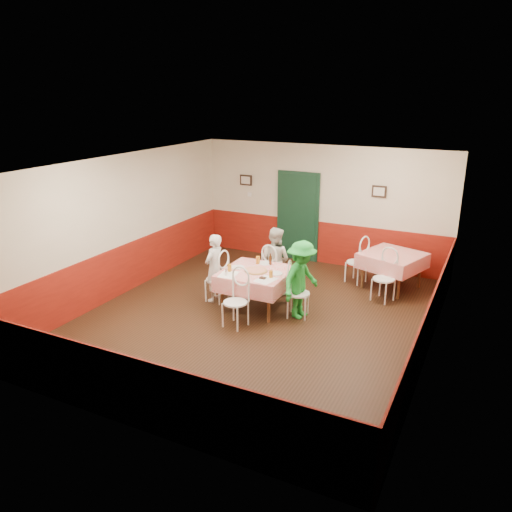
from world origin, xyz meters
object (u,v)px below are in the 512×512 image
at_px(pizza, 256,271).
at_px(beer_bottle, 270,260).
at_px(chair_right, 298,293).
at_px(second_table, 391,271).
at_px(wallet, 263,278).
at_px(chair_second_a, 356,262).
at_px(chair_second_b, 384,279).
at_px(chair_far, 274,272).
at_px(diner_right, 301,280).
at_px(glass_a, 230,268).
at_px(main_table, 256,290).
at_px(chair_left, 217,279).
at_px(diner_left, 214,268).
at_px(glass_c, 258,260).
at_px(chair_near, 235,303).
at_px(glass_b, 271,274).
at_px(diner_far, 275,260).

xyz_separation_m(pizza, beer_bottle, (0.08, 0.46, 0.09)).
bearing_deg(beer_bottle, chair_right, -28.69).
distance_m(second_table, wallet, 3.10).
distance_m(chair_right, wallet, 0.73).
height_order(chair_second_a, wallet, chair_second_a).
bearing_deg(chair_second_b, chair_right, -112.17).
distance_m(chair_far, diner_right, 1.27).
xyz_separation_m(second_table, glass_a, (-2.51, -2.43, 0.46)).
xyz_separation_m(main_table, chair_second_b, (2.09, 1.43, 0.08)).
height_order(second_table, chair_far, chair_far).
relative_size(chair_left, glass_a, 6.43).
bearing_deg(chair_right, chair_second_b, -52.55).
xyz_separation_m(chair_left, diner_left, (-0.05, -0.00, 0.23)).
distance_m(chair_far, glass_c, 0.63).
bearing_deg(main_table, pizza, -63.06).
bearing_deg(chair_near, glass_b, 67.38).
relative_size(chair_left, diner_far, 0.65).
bearing_deg(chair_left, diner_far, 141.45).
xyz_separation_m(main_table, beer_bottle, (0.10, 0.43, 0.49)).
height_order(diner_left, diner_right, diner_right).
height_order(chair_second_a, diner_far, diner_far).
xyz_separation_m(chair_second_a, glass_c, (-1.48, -1.81, 0.38)).
relative_size(main_table, chair_second_b, 1.36).
height_order(chair_second_a, beer_bottle, beer_bottle).
bearing_deg(chair_second_a, wallet, -3.81).
bearing_deg(chair_right, chair_second_a, -24.08).
distance_m(glass_a, wallet, 0.72).
distance_m(glass_b, glass_c, 0.79).
bearing_deg(glass_c, chair_near, -82.66).
xyz_separation_m(main_table, diner_far, (-0.02, 0.90, 0.31)).
bearing_deg(chair_left, diner_right, 94.81).
xyz_separation_m(second_table, diner_left, (-2.99, -2.20, 0.30)).
height_order(glass_a, glass_b, glass_a).
bearing_deg(diner_left, chair_second_b, 121.15).
bearing_deg(beer_bottle, diner_far, 103.55).
distance_m(wallet, diner_left, 1.23).
bearing_deg(diner_left, chair_second_a, 139.80).
height_order(chair_near, pizza, chair_near).
bearing_deg(chair_left, second_table, 130.58).
bearing_deg(glass_c, chair_second_a, 50.80).
height_order(chair_second_a, glass_a, same).
distance_m(chair_left, glass_c, 0.89).
distance_m(glass_b, beer_bottle, 0.70).
bearing_deg(chair_far, wallet, 114.49).
height_order(beer_bottle, diner_right, diner_right).
bearing_deg(chair_second_b, glass_a, -127.21).
bearing_deg(glass_c, second_table, 39.12).
bearing_deg(second_table, main_table, -133.71).
xyz_separation_m(chair_right, pizza, (-0.83, -0.05, 0.32)).
bearing_deg(glass_c, diner_far, 76.70).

